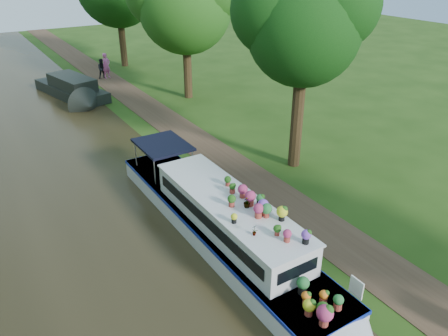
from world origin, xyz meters
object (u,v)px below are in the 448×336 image
plant_boat (229,226)px  pedestrian_dark (102,69)px  second_boat (73,89)px  pedestrian_pink (106,66)px

plant_boat → pedestrian_dark: bearing=82.1°
second_boat → pedestrian_pink: size_ratio=4.13×
second_boat → pedestrian_dark: bearing=35.3°
plant_boat → pedestrian_pink: plant_boat is taller
pedestrian_pink → pedestrian_dark: size_ratio=1.26×
plant_boat → second_boat: (-0.01, 19.91, -0.25)m
pedestrian_pink → second_boat: bearing=-157.4°
second_boat → pedestrian_pink: bearing=32.4°
pedestrian_dark → plant_boat: bearing=-86.3°
second_boat → pedestrian_dark: pedestrian_dark is taller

